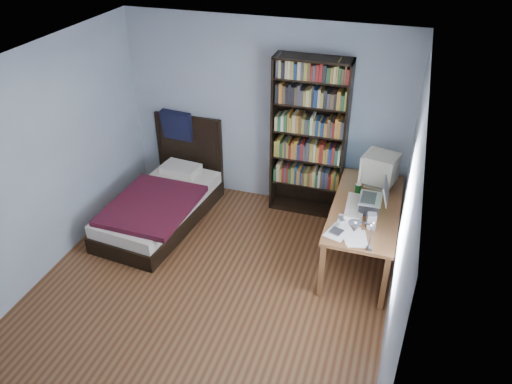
% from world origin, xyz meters
% --- Properties ---
extents(room, '(4.20, 4.24, 2.50)m').
position_xyz_m(room, '(0.03, -0.00, 1.25)').
color(room, '#502B17').
rests_on(room, ground).
extents(desk, '(0.75, 1.66, 0.73)m').
position_xyz_m(desk, '(1.50, 1.57, 0.42)').
color(desk, brown).
rests_on(desk, floor).
extents(crt_monitor, '(0.45, 0.42, 0.43)m').
position_xyz_m(crt_monitor, '(1.57, 1.60, 0.97)').
color(crt_monitor, '#BEB49D').
rests_on(crt_monitor, desk).
extents(laptop, '(0.31, 0.32, 0.40)m').
position_xyz_m(laptop, '(1.56, 1.03, 0.84)').
color(laptop, '#2D2D30').
rests_on(laptop, desk).
extents(desk_lamp, '(0.23, 0.51, 0.60)m').
position_xyz_m(desk_lamp, '(1.51, -0.04, 1.21)').
color(desk_lamp, '#99999E').
rests_on(desk_lamp, desk).
extents(keyboard, '(0.22, 0.52, 0.05)m').
position_xyz_m(keyboard, '(1.39, 1.04, 0.75)').
color(keyboard, beige).
rests_on(keyboard, desk).
extents(speaker, '(0.10, 0.10, 0.18)m').
position_xyz_m(speaker, '(1.60, 0.70, 0.82)').
color(speaker, gray).
rests_on(speaker, desk).
extents(soda_can, '(0.07, 0.07, 0.12)m').
position_xyz_m(soda_can, '(1.37, 1.35, 0.79)').
color(soda_can, '#07360E').
rests_on(soda_can, desk).
extents(mouse, '(0.06, 0.10, 0.03)m').
position_xyz_m(mouse, '(1.51, 1.34, 0.75)').
color(mouse, silver).
rests_on(mouse, desk).
extents(phone_silver, '(0.09, 0.11, 0.02)m').
position_xyz_m(phone_silver, '(1.28, 0.76, 0.74)').
color(phone_silver, '#B9B9BE').
rests_on(phone_silver, desk).
extents(phone_grey, '(0.08, 0.10, 0.02)m').
position_xyz_m(phone_grey, '(1.25, 0.62, 0.74)').
color(phone_grey, gray).
rests_on(phone_grey, desk).
extents(external_drive, '(0.15, 0.15, 0.03)m').
position_xyz_m(external_drive, '(1.27, 0.50, 0.74)').
color(external_drive, gray).
rests_on(external_drive, desk).
extents(bookshelf, '(0.95, 0.30, 2.11)m').
position_xyz_m(bookshelf, '(0.64, 1.94, 1.06)').
color(bookshelf, black).
rests_on(bookshelf, floor).
extents(bed, '(1.11, 2.06, 1.16)m').
position_xyz_m(bed, '(-1.11, 1.14, 0.26)').
color(bed, black).
rests_on(bed, floor).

